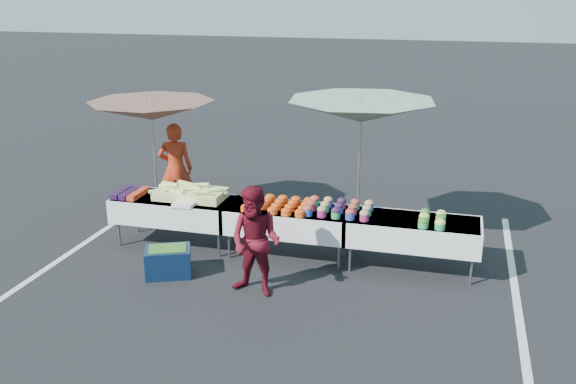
% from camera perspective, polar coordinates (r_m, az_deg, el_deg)
% --- Properties ---
extents(ground, '(80.00, 80.00, 0.00)m').
position_cam_1_polar(ground, '(9.60, 0.00, -5.69)').
color(ground, black).
extents(stripe_left, '(0.10, 5.00, 0.00)m').
position_cam_1_polar(stripe_left, '(10.82, -16.61, -3.66)').
color(stripe_left, silver).
rests_on(stripe_left, ground).
extents(stripe_right, '(0.10, 5.00, 0.00)m').
position_cam_1_polar(stripe_right, '(9.36, 19.43, -7.42)').
color(stripe_right, silver).
rests_on(stripe_right, ground).
extents(table_left, '(1.86, 0.81, 0.75)m').
position_cam_1_polar(table_left, '(9.98, -10.03, -1.44)').
color(table_left, white).
rests_on(table_left, ground).
extents(table_center, '(1.86, 0.81, 0.75)m').
position_cam_1_polar(table_center, '(9.38, 0.00, -2.42)').
color(table_center, white).
rests_on(table_center, ground).
extents(table_right, '(1.86, 0.81, 0.75)m').
position_cam_1_polar(table_right, '(9.11, 11.01, -3.41)').
color(table_right, white).
rests_on(table_right, ground).
extents(berry_punnets, '(0.40, 0.54, 0.08)m').
position_cam_1_polar(berry_punnets, '(10.18, -13.86, -0.08)').
color(berry_punnets, black).
rests_on(berry_punnets, table_left).
extents(corn_pile, '(1.16, 0.57, 0.26)m').
position_cam_1_polar(corn_pile, '(9.84, -8.70, -0.08)').
color(corn_pile, '#C3C766').
rests_on(corn_pile, table_left).
extents(plastic_bags, '(0.30, 0.25, 0.05)m').
position_cam_1_polar(plastic_bags, '(9.54, -9.21, -1.09)').
color(plastic_bags, white).
rests_on(plastic_bags, table_left).
extents(carrot_bowls, '(0.95, 0.69, 0.11)m').
position_cam_1_polar(carrot_bowls, '(9.34, -0.90, -1.11)').
color(carrot_bowls, '#E05B18').
rests_on(carrot_bowls, table_center).
extents(potato_cups, '(0.94, 0.58, 0.16)m').
position_cam_1_polar(potato_cups, '(9.14, 4.54, -1.39)').
color(potato_cups, '#2649B2').
rests_on(potato_cups, table_right).
extents(bean_baskets, '(0.36, 0.50, 0.15)m').
position_cam_1_polar(bean_baskets, '(8.92, 12.71, -2.35)').
color(bean_baskets, green).
rests_on(bean_baskets, table_right).
extents(vendor, '(0.67, 0.53, 1.61)m').
position_cam_1_polar(vendor, '(11.31, -9.96, 2.06)').
color(vendor, '#BA3015').
rests_on(vendor, ground).
extents(customer, '(0.79, 0.66, 1.45)m').
position_cam_1_polar(customer, '(8.21, -2.89, -4.43)').
color(customer, maroon).
rests_on(customer, ground).
extents(umbrella_left, '(2.65, 2.65, 2.10)m').
position_cam_1_polar(umbrella_left, '(10.64, -12.04, 7.00)').
color(umbrella_left, black).
rests_on(umbrella_left, ground).
extents(umbrella_right, '(2.72, 2.72, 2.27)m').
position_cam_1_polar(umbrella_right, '(9.56, 6.51, 7.06)').
color(umbrella_right, black).
rests_on(umbrella_right, ground).
extents(storage_bin, '(0.74, 0.66, 0.40)m').
position_cam_1_polar(storage_bin, '(9.07, -10.61, -6.05)').
color(storage_bin, '#0B1C38').
rests_on(storage_bin, ground).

